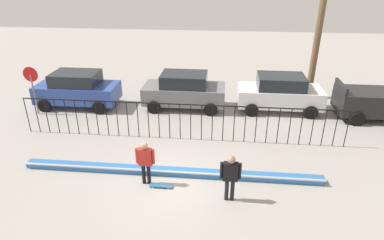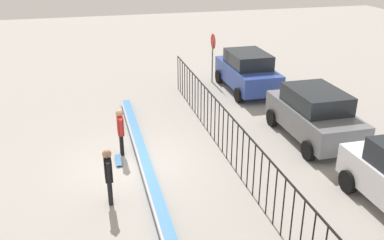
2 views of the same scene
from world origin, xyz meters
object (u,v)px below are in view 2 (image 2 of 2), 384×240
at_px(skateboarder, 120,128).
at_px(skateboard, 118,160).
at_px(camera_operator, 108,172).
at_px(parked_car_gray, 314,114).
at_px(parked_car_blue, 247,71).
at_px(stop_sign, 213,51).

relative_size(skateboarder, skateboard, 2.06).
distance_m(camera_operator, parked_car_gray, 7.94).
xyz_separation_m(skateboarder, skateboard, (0.54, -0.18, -0.93)).
bearing_deg(parked_car_blue, skateboard, -47.11).
distance_m(parked_car_blue, stop_sign, 2.20).
bearing_deg(skateboarder, parked_car_blue, 159.59).
distance_m(skateboarder, camera_operator, 2.96).
height_order(skateboarder, stop_sign, stop_sign).
bearing_deg(stop_sign, skateboard, -36.43).
distance_m(parked_car_blue, parked_car_gray, 5.75).
relative_size(parked_car_blue, parked_car_gray, 1.00).
bearing_deg(parked_car_gray, camera_operator, -74.71).
height_order(parked_car_blue, parked_car_gray, same).
relative_size(skateboarder, stop_sign, 0.66).
height_order(parked_car_blue, stop_sign, stop_sign).
distance_m(skateboard, parked_car_gray, 7.19).
relative_size(camera_operator, parked_car_gray, 0.39).
distance_m(skateboarder, parked_car_blue, 8.42).
relative_size(parked_car_gray, stop_sign, 1.72).
height_order(skateboard, stop_sign, stop_sign).
bearing_deg(stop_sign, parked_car_blue, 36.09).
bearing_deg(camera_operator, stop_sign, -10.07).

